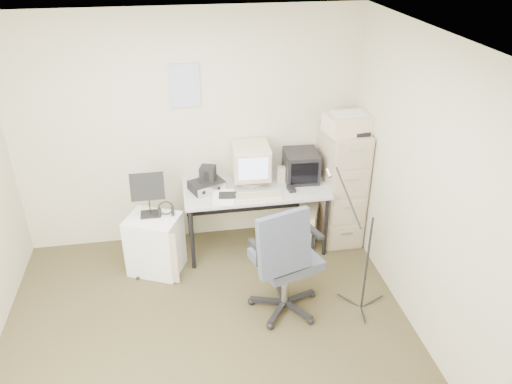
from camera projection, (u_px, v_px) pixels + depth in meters
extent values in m
cube|color=#443B27|center=(211.00, 349.00, 4.22)|extent=(3.60, 3.60, 0.01)
cube|color=white|center=(193.00, 50.00, 3.02)|extent=(3.60, 3.60, 0.01)
cube|color=beige|center=(190.00, 132.00, 5.17)|extent=(3.60, 0.02, 2.50)
cube|color=beige|center=(434.00, 203.00, 3.89)|extent=(0.02, 3.60, 2.50)
cube|color=white|center=(185.00, 86.00, 4.92)|extent=(0.30, 0.02, 0.44)
cube|color=#BCAC9B|center=(341.00, 185.00, 5.42)|extent=(0.40, 0.60, 1.30)
cube|color=beige|center=(349.00, 123.00, 5.00)|extent=(0.52, 0.39, 0.18)
cube|color=silver|center=(255.00, 217.00, 5.39)|extent=(1.50, 0.70, 0.73)
cube|color=beige|center=(251.00, 164.00, 5.22)|extent=(0.39, 0.41, 0.42)
cube|color=black|center=(301.00, 166.00, 5.30)|extent=(0.37, 0.38, 0.32)
cube|color=#BFAE91|center=(281.00, 174.00, 5.30)|extent=(0.10, 0.10, 0.16)
cube|color=beige|center=(258.00, 197.00, 5.01)|extent=(0.48, 0.18, 0.03)
cube|color=black|center=(291.00, 189.00, 5.14)|extent=(0.08, 0.12, 0.04)
cube|color=black|center=(207.00, 185.00, 5.15)|extent=(0.40, 0.35, 0.10)
cube|color=black|center=(208.00, 173.00, 5.12)|extent=(0.19, 0.18, 0.15)
cube|color=white|center=(224.00, 197.00, 5.01)|extent=(0.26, 0.32, 0.02)
cube|color=beige|center=(307.00, 225.00, 5.53)|extent=(0.36, 0.50, 0.43)
cube|color=slate|center=(286.00, 257.00, 4.39)|extent=(0.84, 0.84, 1.16)
cube|color=white|center=(155.00, 244.00, 5.04)|extent=(0.62, 0.57, 0.62)
cube|color=black|center=(148.00, 194.00, 4.83)|extent=(0.35, 0.23, 0.47)
torus|color=black|center=(166.00, 211.00, 4.91)|extent=(0.21, 0.21, 0.03)
cylinder|color=black|center=(369.00, 251.00, 4.36)|extent=(0.02, 0.02, 1.29)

